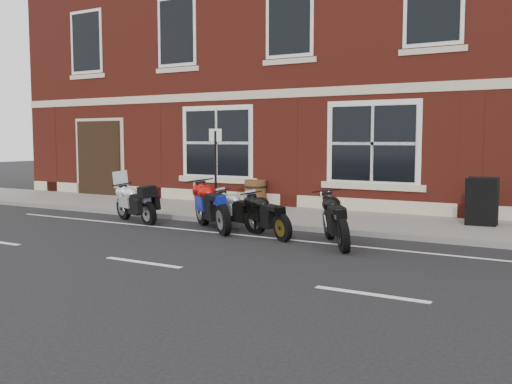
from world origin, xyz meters
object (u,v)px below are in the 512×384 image
moto_naked_black (337,217)px  moto_sport_black (267,214)px  moto_sport_silver (238,209)px  barrel_planter (256,193)px  moto_touring_silver (135,202)px  moto_sport_red (213,204)px  parking_sign (216,166)px  a_board_sign (482,202)px

moto_naked_black → moto_sport_black: bearing=141.5°
moto_sport_silver → barrel_planter: barrel_planter is taller
moto_touring_silver → moto_sport_red: size_ratio=0.98×
parking_sign → a_board_sign: bearing=-6.9°
barrel_planter → a_board_sign: bearing=-8.0°
moto_sport_black → parking_sign: bearing=91.4°
moto_sport_red → barrel_planter: (-1.04, 3.79, -0.09)m
moto_naked_black → a_board_sign: bearing=22.7°
moto_sport_red → moto_naked_black: (3.19, -0.34, -0.04)m
moto_sport_black → moto_naked_black: 1.68m
moto_sport_black → barrel_planter: bearing=64.0°
moto_touring_silver → moto_sport_silver: size_ratio=1.05×
moto_sport_silver → moto_naked_black: bearing=-83.1°
moto_sport_silver → a_board_sign: size_ratio=1.59×
moto_sport_red → barrel_planter: bearing=53.8°
a_board_sign → moto_touring_silver: bearing=-166.0°
a_board_sign → moto_sport_black: bearing=-147.8°
moto_touring_silver → moto_sport_black: 3.91m
moto_sport_black → moto_naked_black: size_ratio=0.89×
moto_sport_black → parking_sign: parking_sign is taller
a_board_sign → parking_sign: 6.34m
moto_touring_silver → a_board_sign: 8.29m
a_board_sign → barrel_planter: bearing=165.9°
moto_sport_black → parking_sign: size_ratio=0.75×
moto_sport_silver → a_board_sign: a_board_sign is taller
parking_sign → moto_sport_red: bearing=-83.2°
moto_naked_black → parking_sign: 4.14m
moto_naked_black → moto_touring_silver: bearing=143.2°
moto_sport_silver → moto_naked_black: size_ratio=0.95×
moto_naked_black → moto_sport_silver: bearing=133.8°
barrel_planter → moto_sport_silver: bearing=-66.1°
a_board_sign → barrel_planter: size_ratio=1.46×
moto_sport_red → moto_sport_silver: 0.60m
barrel_planter → parking_sign: size_ratio=0.34×
moto_sport_black → barrel_planter: size_ratio=2.20×
moto_sport_black → a_board_sign: 4.95m
moto_touring_silver → moto_naked_black: bearing=-72.7°
moto_sport_black → moto_naked_black: bearing=-64.5°
barrel_planter → moto_sport_red: bearing=-74.6°
moto_naked_black → parking_sign: size_ratio=0.84×
a_board_sign → parking_sign: (-6.02, -1.84, 0.73)m
moto_sport_silver → parking_sign: 1.64m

